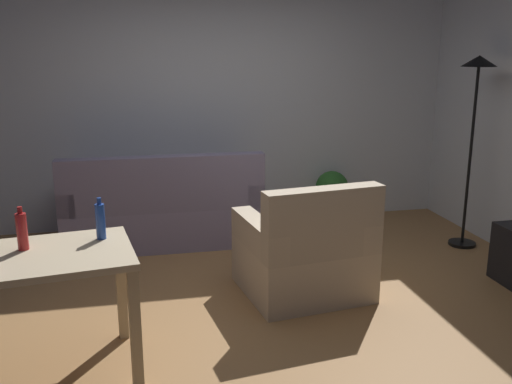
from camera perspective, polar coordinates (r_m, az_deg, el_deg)
ground_plane at (r=4.34m, az=0.07°, el=-11.48°), size 5.20×4.40×0.02m
wall_rear at (r=6.10m, az=-4.27°, el=9.34°), size 5.20×0.10×2.70m
couch at (r=5.63m, az=-9.32°, el=-2.05°), size 1.89×0.84×0.92m
torchiere_lamp at (r=5.64m, az=21.23°, el=8.66°), size 0.32×0.32×1.81m
desk at (r=3.45m, az=-22.38°, el=-7.67°), size 1.29×0.87×0.76m
potted_plant at (r=6.27m, az=7.63°, el=-0.07°), size 0.36×0.36×0.57m
armchair at (r=4.42m, az=5.03°, el=-6.34°), size 1.01×0.96×0.92m
bottle_red at (r=3.48m, az=-22.49°, el=-3.64°), size 0.06×0.06×0.25m
bottle_blue at (r=3.52m, az=-15.39°, el=-2.82°), size 0.06×0.06×0.26m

